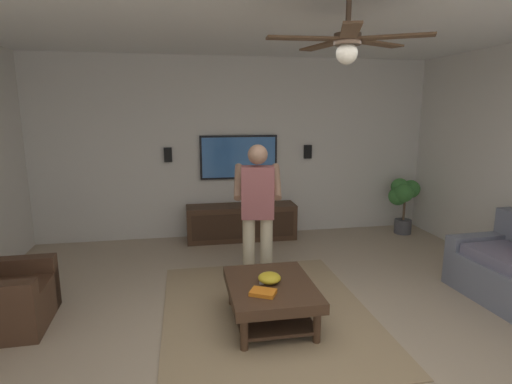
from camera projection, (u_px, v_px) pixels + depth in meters
name	position (u px, v px, depth m)	size (l,w,h in m)	color
ground_plane	(296.00, 355.00, 3.37)	(8.22, 8.22, 0.00)	tan
wall_back_tv	(238.00, 148.00, 6.44)	(0.10, 6.45, 2.81)	silver
area_rug	(266.00, 312.00, 4.08)	(2.55, 2.04, 0.01)	#9E8460
coffee_table	(271.00, 294.00, 3.83)	(1.00, 0.80, 0.40)	#422B1C
media_console	(241.00, 222.00, 6.34)	(0.45, 1.70, 0.55)	#422B1C
tv	(239.00, 157.00, 6.37)	(0.05, 1.22, 0.69)	black
person_standing	(258.00, 207.00, 4.52)	(0.60, 0.60, 1.64)	#C6B793
potted_plant_tall	(403.00, 197.00, 6.59)	(0.44, 0.53, 0.91)	#4C4C51
bowl	(269.00, 278.00, 3.81)	(0.22, 0.22, 0.10)	gold
remote_white	(262.00, 280.00, 3.85)	(0.15, 0.04, 0.02)	white
book	(263.00, 292.00, 3.57)	(0.22, 0.16, 0.04)	orange
vase_round	(266.00, 198.00, 6.30)	(0.22, 0.22, 0.22)	orange
wall_speaker_left	(308.00, 152.00, 6.57)	(0.06, 0.12, 0.22)	black
wall_speaker_right	(168.00, 155.00, 6.18)	(0.06, 0.12, 0.22)	black
ceiling_fan	(348.00, 43.00, 2.97)	(1.18, 1.17, 0.46)	#4C3828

